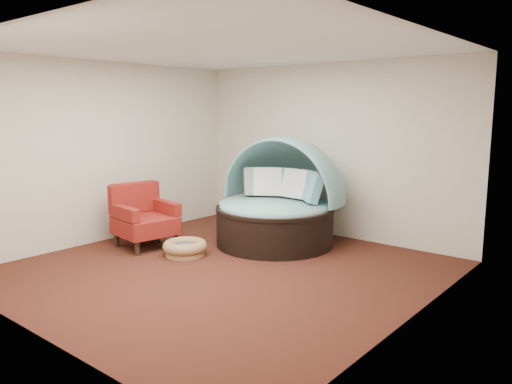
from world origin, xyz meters
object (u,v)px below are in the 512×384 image
Objects in this scene: pet_basket at (185,248)px; side_table at (143,222)px; red_armchair at (143,218)px; canopy_daybed at (279,194)px.

side_table reaches higher than pet_basket.
pet_basket is 0.92m from red_armchair.
red_armchair is at bearing -35.11° from side_table.
canopy_daybed is 1.66m from pet_basket.
pet_basket is at bearing 12.25° from red_armchair.
pet_basket is (-0.61, -1.40, -0.65)m from canopy_daybed.
pet_basket is 1.16m from side_table.
canopy_daybed is at bearing 66.38° from pet_basket.
canopy_daybed is 2.15× the size of red_armchair.
red_armchair is at bearing -140.73° from canopy_daybed.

